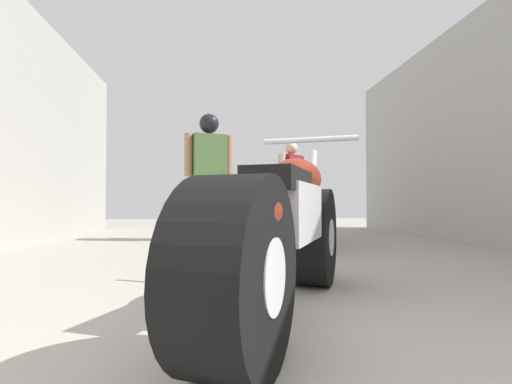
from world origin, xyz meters
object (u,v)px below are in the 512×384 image
object	(u,v)px
motorcycle_black_naked	(301,216)
mechanic_with_helmet	(209,165)
mechanic_in_blue	(291,182)
motorcycle_maroon_cruiser	(286,234)

from	to	relation	value
motorcycle_black_naked	mechanic_with_helmet	xyz separation A→B (m)	(-1.20, 0.66, 0.72)
mechanic_in_blue	mechanic_with_helmet	size ratio (longest dim) A/B	0.87
motorcycle_maroon_cruiser	mechanic_with_helmet	size ratio (longest dim) A/B	1.10
mechanic_in_blue	motorcycle_black_naked	bearing A→B (deg)	-95.98
motorcycle_maroon_cruiser	mechanic_in_blue	distance (m)	4.83
motorcycle_maroon_cruiser	mechanic_with_helmet	distance (m)	3.88
motorcycle_black_naked	mechanic_in_blue	xyz separation A→B (m)	(0.17, 1.59, 0.52)
motorcycle_maroon_cruiser	motorcycle_black_naked	size ratio (longest dim) A/B	1.02
mechanic_with_helmet	mechanic_in_blue	bearing A→B (deg)	34.19
mechanic_in_blue	motorcycle_maroon_cruiser	bearing A→B (deg)	-100.85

